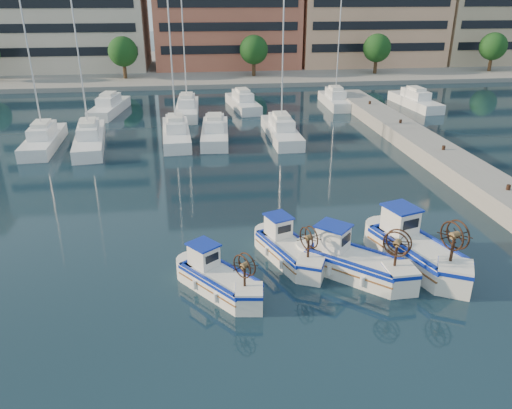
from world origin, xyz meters
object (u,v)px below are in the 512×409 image
object	(u,v)px
fishing_boat_a	(218,277)
fishing_boat_d	(415,248)
fishing_boat_b	(288,247)
fishing_boat_c	(353,260)

from	to	relation	value
fishing_boat_a	fishing_boat_d	size ratio (longest dim) A/B	0.76
fishing_boat_a	fishing_boat_d	xyz separation A→B (m)	(9.23, 1.11, 0.19)
fishing_boat_a	fishing_boat_d	distance (m)	9.30
fishing_boat_b	fishing_boat_c	distance (m)	3.13
fishing_boat_b	fishing_boat_d	distance (m)	5.90
fishing_boat_c	fishing_boat_d	size ratio (longest dim) A/B	0.84
fishing_boat_b	fishing_boat_a	bearing A→B (deg)	-167.62
fishing_boat_d	fishing_boat_c	bearing A→B (deg)	173.34
fishing_boat_c	fishing_boat_b	bearing A→B (deg)	100.03
fishing_boat_a	fishing_boat_b	bearing A→B (deg)	-4.56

